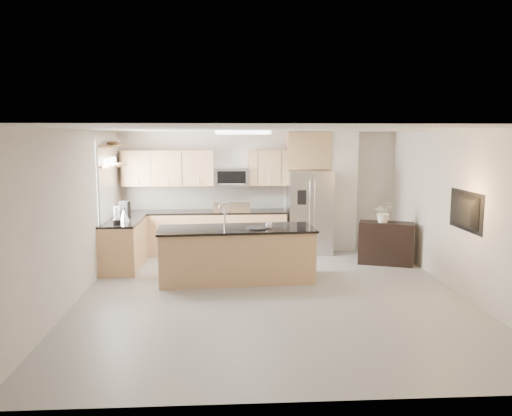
{
  "coord_description": "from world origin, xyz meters",
  "views": [
    {
      "loc": [
        -0.7,
        -7.62,
        2.48
      ],
      "look_at": [
        -0.18,
        1.3,
        1.21
      ],
      "focal_mm": 35.0,
      "sensor_mm": 36.0,
      "label": 1
    }
  ],
  "objects": [
    {
      "name": "wall_back",
      "position": [
        0.0,
        3.25,
        1.3
      ],
      "size": [
        6.0,
        0.02,
        2.6
      ],
      "primitive_type": "cube",
      "color": "beige",
      "rests_on": "floor"
    },
    {
      "name": "shelf_lower",
      "position": [
        -2.85,
        1.95,
        1.95
      ],
      "size": [
        0.3,
        1.2,
        0.04
      ],
      "primitive_type": "cube",
      "color": "olive",
      "rests_on": "wall_left"
    },
    {
      "name": "microwave",
      "position": [
        -0.6,
        3.04,
        1.63
      ],
      "size": [
        0.76,
        0.4,
        0.4
      ],
      "color": "#ADADAF",
      "rests_on": "upper_cabinets"
    },
    {
      "name": "flower_vase",
      "position": [
        2.34,
        1.79,
        1.14
      ],
      "size": [
        0.69,
        0.65,
        0.61
      ],
      "primitive_type": "imported",
      "rotation": [
        0.0,
        0.0,
        0.39
      ],
      "color": "white",
      "rests_on": "credenza"
    },
    {
      "name": "ceiling_fixture",
      "position": [
        -0.4,
        1.6,
        2.56
      ],
      "size": [
        1.0,
        0.5,
        0.06
      ],
      "primitive_type": "cube",
      "color": "white",
      "rests_on": "ceiling"
    },
    {
      "name": "floor",
      "position": [
        0.0,
        0.0,
        0.0
      ],
      "size": [
        6.5,
        6.5,
        0.0
      ],
      "primitive_type": "plane",
      "color": "#9B9A94",
      "rests_on": "ground"
    },
    {
      "name": "wall_front",
      "position": [
        0.0,
        -3.25,
        1.3
      ],
      "size": [
        6.0,
        0.02,
        2.6
      ],
      "primitive_type": "cube",
      "color": "beige",
      "rests_on": "floor"
    },
    {
      "name": "back_counter",
      "position": [
        -1.23,
        2.93,
        0.47
      ],
      "size": [
        3.55,
        0.66,
        1.44
      ],
      "color": "tan",
      "rests_on": "floor"
    },
    {
      "name": "partition_column",
      "position": [
        1.82,
        3.1,
        1.3
      ],
      "size": [
        0.6,
        0.3,
        2.6
      ],
      "primitive_type": "cube",
      "color": "white",
      "rests_on": "floor"
    },
    {
      "name": "upper_cabinets",
      "position": [
        -1.3,
        3.09,
        1.83
      ],
      "size": [
        3.5,
        0.33,
        0.75
      ],
      "color": "tan",
      "rests_on": "wall_back"
    },
    {
      "name": "cup",
      "position": [
        0.02,
        0.76,
        0.98
      ],
      "size": [
        0.12,
        0.12,
        0.09
      ],
      "primitive_type": "imported",
      "rotation": [
        0.0,
        0.0,
        0.0
      ],
      "color": "white",
      "rests_on": "island"
    },
    {
      "name": "kettle",
      "position": [
        -2.62,
        1.72,
        1.03
      ],
      "size": [
        0.2,
        0.2,
        0.25
      ],
      "color": "#ADADAF",
      "rests_on": "left_counter"
    },
    {
      "name": "window",
      "position": [
        -2.98,
        1.85,
        1.65
      ],
      "size": [
        0.04,
        1.15,
        1.65
      ],
      "color": "white",
      "rests_on": "wall_left"
    },
    {
      "name": "wall_left",
      "position": [
        -3.0,
        0.0,
        1.3
      ],
      "size": [
        0.02,
        6.5,
        2.6
      ],
      "primitive_type": "cube",
      "color": "beige",
      "rests_on": "floor"
    },
    {
      "name": "coffee_maker",
      "position": [
        -2.69,
        2.14,
        1.07
      ],
      "size": [
        0.19,
        0.22,
        0.32
      ],
      "color": "black",
      "rests_on": "left_counter"
    },
    {
      "name": "credenza",
      "position": [
        2.41,
        1.8,
        0.42
      ],
      "size": [
        1.12,
        0.75,
        0.83
      ],
      "primitive_type": "cube",
      "rotation": [
        0.0,
        0.0,
        -0.34
      ],
      "color": "black",
      "rests_on": "floor"
    },
    {
      "name": "refrigerator",
      "position": [
        1.06,
        2.87,
        0.89
      ],
      "size": [
        0.92,
        0.78,
        1.78
      ],
      "color": "#ADADAF",
      "rests_on": "floor"
    },
    {
      "name": "platter",
      "position": [
        -0.2,
        0.76,
        0.94
      ],
      "size": [
        0.41,
        0.41,
        0.02
      ],
      "primitive_type": "cylinder",
      "rotation": [
        0.0,
        0.0,
        -0.13
      ],
      "color": "black",
      "rests_on": "island"
    },
    {
      "name": "shelf_upper",
      "position": [
        -2.85,
        1.95,
        2.32
      ],
      "size": [
        0.3,
        1.2,
        0.04
      ],
      "primitive_type": "cube",
      "color": "olive",
      "rests_on": "wall_left"
    },
    {
      "name": "ceiling",
      "position": [
        0.0,
        0.0,
        2.6
      ],
      "size": [
        6.0,
        6.5,
        0.02
      ],
      "primitive_type": "cube",
      "color": "silver",
      "rests_on": "wall_back"
    },
    {
      "name": "television",
      "position": [
        2.91,
        -0.2,
        1.35
      ],
      "size": [
        0.14,
        1.08,
        0.62
      ],
      "primitive_type": "imported",
      "rotation": [
        0.0,
        0.0,
        1.57
      ],
      "color": "black",
      "rests_on": "wall_right"
    },
    {
      "name": "wall_right",
      "position": [
        3.0,
        0.0,
        1.3
      ],
      "size": [
        0.02,
        6.5,
        2.6
      ],
      "primitive_type": "cube",
      "color": "beige",
      "rests_on": "floor"
    },
    {
      "name": "left_counter",
      "position": [
        -2.67,
        1.85,
        0.46
      ],
      "size": [
        0.66,
        1.5,
        0.92
      ],
      "color": "tan",
      "rests_on": "floor"
    },
    {
      "name": "range",
      "position": [
        -0.6,
        2.92,
        0.47
      ],
      "size": [
        0.76,
        0.64,
        1.14
      ],
      "color": "black",
      "rests_on": "floor"
    },
    {
      "name": "blender",
      "position": [
        -2.67,
        1.31,
        1.06
      ],
      "size": [
        0.14,
        0.14,
        0.33
      ],
      "color": "black",
      "rests_on": "left_counter"
    },
    {
      "name": "bowl",
      "position": [
        -2.85,
        2.05,
        2.38
      ],
      "size": [
        0.36,
        0.36,
        0.08
      ],
      "primitive_type": "imported",
      "rotation": [
        0.0,
        0.0,
        -0.09
      ],
      "color": "#ADADAF",
      "rests_on": "shelf_upper"
    },
    {
      "name": "island",
      "position": [
        -0.54,
        0.86,
        0.47
      ],
      "size": [
        2.74,
        1.14,
        1.35
      ],
      "rotation": [
        0.0,
        0.0,
        0.06
      ],
      "color": "tan",
      "rests_on": "floor"
    }
  ]
}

